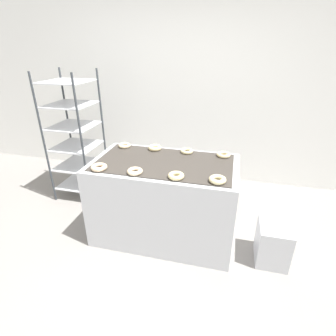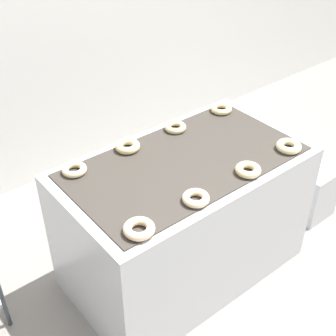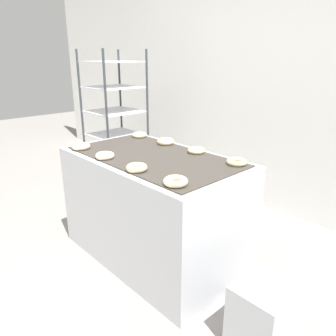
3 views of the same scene
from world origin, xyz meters
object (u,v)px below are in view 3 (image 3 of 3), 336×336
at_px(fryer_machine, 154,207).
at_px(donut_far_left, 139,135).
at_px(donut_near_left, 81,146).
at_px(donut_far_midright, 196,150).
at_px(donut_near_right, 176,181).
at_px(baking_rack_cart, 115,123).
at_px(glaze_bin, 264,315).
at_px(donut_near_midright, 137,168).
at_px(donut_far_midleft, 166,141).
at_px(donut_near_midleft, 105,156).
at_px(donut_far_right, 237,162).

relative_size(fryer_machine, donut_far_left, 10.59).
height_order(donut_near_left, donut_far_midright, donut_near_left).
bearing_deg(donut_near_right, baking_rack_cart, 155.51).
xyz_separation_m(baking_rack_cart, glaze_bin, (2.37, -0.69, -0.62)).
xyz_separation_m(baking_rack_cart, donut_near_right, (1.83, -0.83, 0.05)).
height_order(donut_near_midright, donut_far_left, donut_near_midright).
distance_m(donut_near_midright, donut_near_right, 0.34).
bearing_deg(fryer_machine, baking_rack_cart, 157.00).
bearing_deg(donut_near_midright, donut_near_left, -179.61).
distance_m(donut_far_left, donut_far_midright, 0.69).
bearing_deg(fryer_machine, donut_near_midright, -58.14).
xyz_separation_m(donut_far_left, donut_far_midleft, (0.34, 0.01, 0.00)).
bearing_deg(donut_near_midright, donut_near_midleft, -179.65).
height_order(donut_near_right, donut_far_left, donut_near_right).
bearing_deg(baking_rack_cart, donut_far_left, -19.02).
relative_size(donut_near_midright, donut_far_left, 1.04).
bearing_deg(fryer_machine, donut_near_right, -28.03).
bearing_deg(donut_far_midright, donut_far_midleft, 179.43).
height_order(glaze_bin, donut_near_left, donut_near_left).
relative_size(donut_near_midleft, donut_near_right, 0.95).
xyz_separation_m(fryer_machine, donut_far_midright, (0.17, 0.29, 0.44)).
distance_m(fryer_machine, donut_far_midleft, 0.56).
height_order(donut_near_midleft, donut_far_midright, donut_near_midleft).
xyz_separation_m(baking_rack_cart, donut_far_midleft, (1.12, -0.26, 0.05)).
relative_size(baking_rack_cart, donut_far_left, 12.11).
height_order(baking_rack_cart, donut_far_midright, baking_rack_cart).
distance_m(baking_rack_cart, donut_far_right, 1.86).
xyz_separation_m(donut_near_midright, donut_near_right, (0.34, 0.01, 0.00)).
distance_m(fryer_machine, glaze_bin, 1.10).
xyz_separation_m(fryer_machine, donut_near_midleft, (-0.19, -0.29, 0.44)).
xyz_separation_m(donut_near_left, donut_far_left, (0.00, 0.58, -0.00)).
height_order(donut_far_midleft, donut_far_midright, donut_far_midleft).
relative_size(donut_near_right, donut_far_midleft, 1.01).
distance_m(donut_far_midleft, donut_far_midright, 0.35).
bearing_deg(donut_near_right, donut_near_midleft, -178.83).
bearing_deg(donut_far_left, glaze_bin, -14.68).
xyz_separation_m(donut_near_midleft, donut_near_right, (0.71, 0.01, 0.00)).
height_order(donut_near_midleft, donut_near_right, donut_near_right).
relative_size(donut_far_midleft, donut_far_midright, 1.08).
bearing_deg(donut_far_midright, glaze_bin, -24.89).
bearing_deg(fryer_machine, donut_near_midleft, -122.35).
distance_m(donut_near_midright, donut_far_left, 0.91).
relative_size(glaze_bin, donut_near_midleft, 2.89).
xyz_separation_m(donut_near_left, donut_near_right, (1.05, 0.02, 0.00)).
distance_m(donut_near_right, donut_far_midright, 0.67).
bearing_deg(donut_far_right, glaze_bin, -37.80).
bearing_deg(donut_near_right, donut_far_left, 151.72).
height_order(baking_rack_cart, donut_near_left, baking_rack_cart).
height_order(donut_near_midright, donut_near_right, donut_near_right).
bearing_deg(fryer_machine, donut_far_midleft, 121.76).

